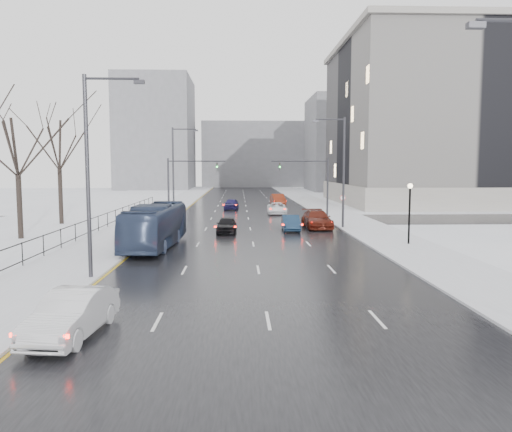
{
  "coord_description": "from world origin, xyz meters",
  "views": [
    {
      "loc": [
        -1.06,
        -4.6,
        5.59
      ],
      "look_at": [
        0.05,
        26.74,
        2.5
      ],
      "focal_mm": 35.0,
      "sensor_mm": 36.0,
      "label": 1
    }
  ],
  "objects": [
    {
      "name": "sedan_right_near",
      "position": [
        3.5,
        38.49,
        0.72
      ],
      "size": [
        1.54,
        4.17,
        1.36
      ],
      "primitive_type": "imported",
      "rotation": [
        0.0,
        0.0,
        -0.02
      ],
      "color": "#172C46",
      "rests_on": "road"
    },
    {
      "name": "bldg_far_right",
      "position": [
        28.0,
        115.0,
        11.0
      ],
      "size": [
        24.0,
        20.0,
        22.0
      ],
      "primitive_type": "cube",
      "color": "slate",
      "rests_on": "ground"
    },
    {
      "name": "streetlight_l_near",
      "position": [
        -8.17,
        20.0,
        5.62
      ],
      "size": [
        2.95,
        0.25,
        10.0
      ],
      "color": "#2D2D33",
      "rests_on": "ground"
    },
    {
      "name": "mast_signal_left",
      "position": [
        -7.33,
        48.0,
        4.11
      ],
      "size": [
        6.1,
        0.33,
        6.5
      ],
      "color": "#2D2D33",
      "rests_on": "ground"
    },
    {
      "name": "mast_signal_right",
      "position": [
        7.33,
        48.0,
        4.11
      ],
      "size": [
        6.1,
        0.33,
        6.5
      ],
      "color": "#2D2D33",
      "rests_on": "ground"
    },
    {
      "name": "sidewalk_left",
      "position": [
        -10.5,
        60.0,
        0.08
      ],
      "size": [
        5.0,
        150.0,
        0.16
      ],
      "primitive_type": "cube",
      "color": "silver",
      "rests_on": "ground"
    },
    {
      "name": "tree_park_d",
      "position": [
        -17.8,
        34.0,
        0.0
      ],
      "size": [
        8.75,
        8.75,
        12.5
      ],
      "primitive_type": null,
      "color": "black",
      "rests_on": "ground"
    },
    {
      "name": "sedan_left_near",
      "position": [
        -6.52,
        11.53,
        0.8
      ],
      "size": [
        2.1,
        4.73,
        1.51
      ],
      "primitive_type": "imported",
      "rotation": [
        0.0,
        0.0,
        -0.11
      ],
      "color": "silver",
      "rests_on": "road"
    },
    {
      "name": "lamppost_r_mid",
      "position": [
        11.0,
        30.0,
        2.94
      ],
      "size": [
        0.36,
        0.36,
        4.28
      ],
      "color": "black",
      "rests_on": "sidewalk_right"
    },
    {
      "name": "bldg_far_center",
      "position": [
        4.0,
        140.0,
        9.0
      ],
      "size": [
        30.0,
        18.0,
        18.0
      ],
      "primitive_type": "cube",
      "color": "slate",
      "rests_on": "ground"
    },
    {
      "name": "streetlight_l_far",
      "position": [
        -8.17,
        52.0,
        5.62
      ],
      "size": [
        2.95,
        0.25,
        10.0
      ],
      "color": "#2D2D33",
      "rests_on": "ground"
    },
    {
      "name": "bldg_far_left",
      "position": [
        -22.0,
        125.0,
        14.0
      ],
      "size": [
        18.0,
        22.0,
        28.0
      ],
      "primitive_type": "cube",
      "color": "slate",
      "rests_on": "ground"
    },
    {
      "name": "tree_park_e",
      "position": [
        -18.2,
        44.0,
        0.0
      ],
      "size": [
        9.45,
        9.45,
        13.5
      ],
      "primitive_type": null,
      "color": "black",
      "rests_on": "ground"
    },
    {
      "name": "sedan_right_distant",
      "position": [
        4.66,
        67.5,
        0.86
      ],
      "size": [
        2.09,
        5.1,
        1.64
      ],
      "primitive_type": "imported",
      "rotation": [
        0.0,
        0.0,
        0.07
      ],
      "color": "maroon",
      "rests_on": "road"
    },
    {
      "name": "civic_building",
      "position": [
        35.0,
        72.0,
        11.21
      ],
      "size": [
        41.0,
        31.0,
        24.8
      ],
      "color": "gray",
      "rests_on": "ground"
    },
    {
      "name": "no_uturn_sign",
      "position": [
        9.2,
        44.0,
        2.3
      ],
      "size": [
        0.6,
        0.06,
        2.7
      ],
      "color": "#2D2D33",
      "rests_on": "sidewalk_right"
    },
    {
      "name": "sedan_right_far",
      "position": [
        6.08,
        40.34,
        0.85
      ],
      "size": [
        2.44,
        5.63,
        1.61
      ],
      "primitive_type": "imported",
      "rotation": [
        0.0,
        0.0,
        0.03
      ],
      "color": "#54180E",
      "rests_on": "road"
    },
    {
      "name": "bus",
      "position": [
        -6.81,
        29.98,
        1.54
      ],
      "size": [
        3.13,
        10.88,
        2.99
      ],
      "primitive_type": "imported",
      "rotation": [
        0.0,
        0.0,
        -0.06
      ],
      "color": "#2B3855",
      "rests_on": "road"
    },
    {
      "name": "sedan_right_cross",
      "position": [
        3.49,
        54.03,
        0.71
      ],
      "size": [
        2.36,
        4.88,
        1.34
      ],
      "primitive_type": "imported",
      "rotation": [
        0.0,
        0.0,
        -0.03
      ],
      "color": "white",
      "rests_on": "road"
    },
    {
      "name": "streetlight_r_mid",
      "position": [
        8.17,
        40.0,
        5.62
      ],
      "size": [
        2.95,
        0.25,
        10.0
      ],
      "color": "#2D2D33",
      "rests_on": "ground"
    },
    {
      "name": "road",
      "position": [
        0.0,
        60.0,
        0.02
      ],
      "size": [
        16.0,
        150.0,
        0.04
      ],
      "primitive_type": "cube",
      "color": "black",
      "rests_on": "ground"
    },
    {
      "name": "cross_road",
      "position": [
        0.0,
        48.0,
        0.02
      ],
      "size": [
        130.0,
        10.0,
        0.04
      ],
      "primitive_type": "cube",
      "color": "black",
      "rests_on": "ground"
    },
    {
      "name": "iron_fence",
      "position": [
        -13.0,
        30.0,
        0.91
      ],
      "size": [
        0.06,
        70.0,
        1.3
      ],
      "color": "black",
      "rests_on": "sidewalk_left"
    },
    {
      "name": "park_strip",
      "position": [
        -20.0,
        60.0,
        0.06
      ],
      "size": [
        14.0,
        150.0,
        0.12
      ],
      "primitive_type": "cube",
      "color": "white",
      "rests_on": "ground"
    },
    {
      "name": "sedan_center_far",
      "position": [
        -2.0,
        60.59,
        0.77
      ],
      "size": [
        2.07,
        4.39,
        1.45
      ],
      "primitive_type": "imported",
      "rotation": [
        0.0,
        0.0,
        -0.08
      ],
      "color": "#1E1A4E",
      "rests_on": "road"
    },
    {
      "name": "sedan_center_near",
      "position": [
        -2.07,
        37.23,
        0.73
      ],
      "size": [
        1.75,
        4.08,
        1.37
      ],
      "primitive_type": "imported",
      "rotation": [
        0.0,
        0.0,
        -0.03
      ],
      "color": "black",
      "rests_on": "road"
    },
    {
      "name": "sidewalk_right",
      "position": [
        10.5,
        60.0,
        0.08
      ],
      "size": [
        5.0,
        150.0,
        0.16
      ],
      "primitive_type": "cube",
      "color": "silver",
      "rests_on": "ground"
    }
  ]
}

